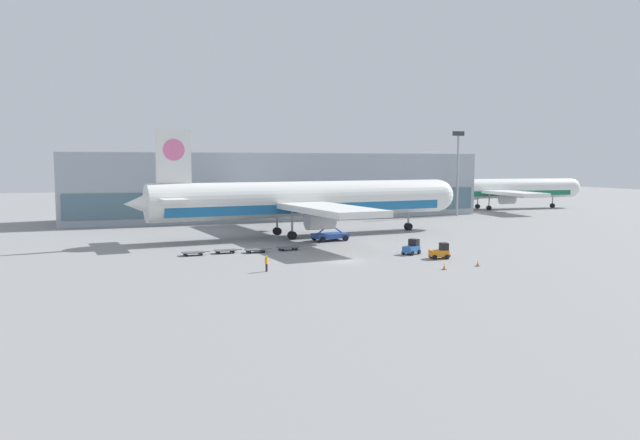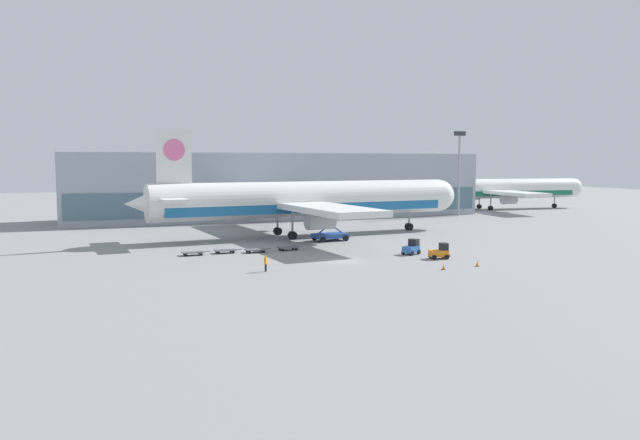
% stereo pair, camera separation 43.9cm
% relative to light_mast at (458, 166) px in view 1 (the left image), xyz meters
% --- Properties ---
extents(ground_plane, '(400.00, 400.00, 0.00)m').
position_rel_light_mast_xyz_m(ground_plane, '(-49.27, -50.54, -11.26)').
color(ground_plane, gray).
extents(terminal_building, '(90.00, 18.20, 14.00)m').
position_rel_light_mast_xyz_m(terminal_building, '(-38.93, 11.29, -4.27)').
color(terminal_building, '#9EA8B2').
rests_on(terminal_building, ground_plane).
extents(light_mast, '(2.80, 0.50, 19.01)m').
position_rel_light_mast_xyz_m(light_mast, '(0.00, 0.00, 0.00)').
color(light_mast, '#9EA0A5').
rests_on(light_mast, ground_plane).
extents(airplane_main, '(58.06, 48.51, 17.00)m').
position_rel_light_mast_xyz_m(airplane_main, '(-45.40, -24.49, -5.42)').
color(airplane_main, white).
rests_on(airplane_main, ground_plane).
extents(airplane_distant, '(50.42, 42.10, 14.76)m').
position_rel_light_mast_xyz_m(airplane_distant, '(19.87, 13.70, -6.19)').
color(airplane_distant, white).
rests_on(airplane_distant, ground_plane).
extents(scissor_lift_loader, '(5.44, 3.76, 4.61)m').
position_rel_light_mast_xyz_m(scissor_lift_loader, '(-43.54, -31.60, -9.45)').
color(scissor_lift_loader, '#284C99').
rests_on(scissor_lift_loader, ground_plane).
extents(baggage_tug_foreground, '(2.68, 2.05, 2.00)m').
position_rel_light_mast_xyz_m(baggage_tug_foreground, '(-37.09, -53.23, -10.38)').
color(baggage_tug_foreground, orange).
rests_on(baggage_tug_foreground, ground_plane).
extents(baggage_tug_mid, '(2.81, 2.50, 2.00)m').
position_rel_light_mast_xyz_m(baggage_tug_mid, '(-38.58, -48.61, -10.38)').
color(baggage_tug_mid, '#2D66B7').
rests_on(baggage_tug_mid, ground_plane).
extents(baggage_dolly_lead, '(3.72, 1.58, 0.48)m').
position_rel_light_mast_xyz_m(baggage_dolly_lead, '(-65.89, -39.54, -10.87)').
color(baggage_dolly_lead, '#56565B').
rests_on(baggage_dolly_lead, ground_plane).
extents(baggage_dolly_second, '(3.72, 1.58, 0.48)m').
position_rel_light_mast_xyz_m(baggage_dolly_second, '(-61.54, -39.02, -10.87)').
color(baggage_dolly_second, '#56565B').
rests_on(baggage_dolly_second, ground_plane).
extents(baggage_dolly_third, '(3.72, 1.58, 0.48)m').
position_rel_light_mast_xyz_m(baggage_dolly_third, '(-57.56, -39.91, -10.87)').
color(baggage_dolly_third, '#56565B').
rests_on(baggage_dolly_third, ground_plane).
extents(baggage_dolly_trail, '(3.72, 1.58, 0.48)m').
position_rel_light_mast_xyz_m(baggage_dolly_trail, '(-52.78, -39.28, -10.87)').
color(baggage_dolly_trail, '#56565B').
rests_on(baggage_dolly_trail, ground_plane).
extents(ground_crew_near, '(0.41, 0.44, 1.81)m').
position_rel_light_mast_xyz_m(ground_crew_near, '(-60.17, -54.47, -10.19)').
color(ground_crew_near, black).
rests_on(ground_crew_near, ground_plane).
extents(traffic_cone_near, '(0.40, 0.40, 0.72)m').
position_rel_light_mast_xyz_m(traffic_cone_near, '(-36.00, -59.72, -10.90)').
color(traffic_cone_near, black).
rests_on(traffic_cone_near, ground_plane).
extents(traffic_cone_far, '(0.40, 0.40, 0.74)m').
position_rel_light_mast_xyz_m(traffic_cone_far, '(-40.92, -60.33, -10.89)').
color(traffic_cone_far, black).
rests_on(traffic_cone_far, ground_plane).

